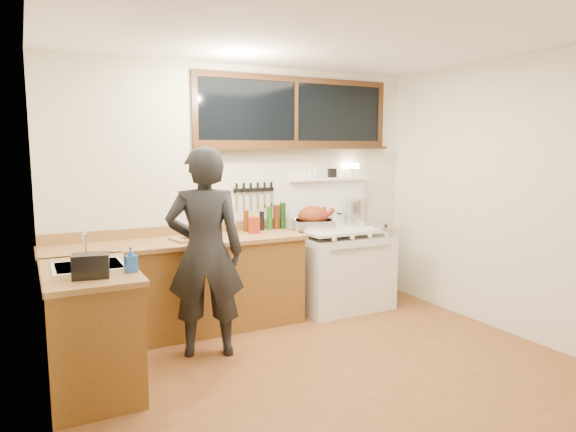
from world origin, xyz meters
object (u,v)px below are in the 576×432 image
roast_turkey (314,219)px  vintage_stove (341,266)px  man (205,252)px  cutting_board (193,234)px

roast_turkey → vintage_stove: bearing=-6.8°
man → roast_turkey: (1.41, 0.61, 0.11)m
vintage_stove → cutting_board: (-1.67, 0.01, 0.48)m
man → cutting_board: (0.07, 0.58, 0.06)m
vintage_stove → roast_turkey: bearing=173.2°
man → cutting_board: size_ratio=4.30×
vintage_stove → man: bearing=-161.8°
man → roast_turkey: 1.54m
vintage_stove → roast_turkey: size_ratio=3.05×
vintage_stove → man: man is taller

